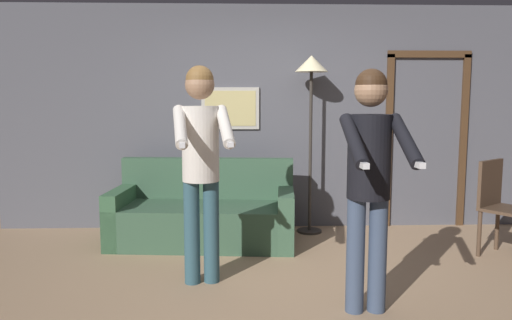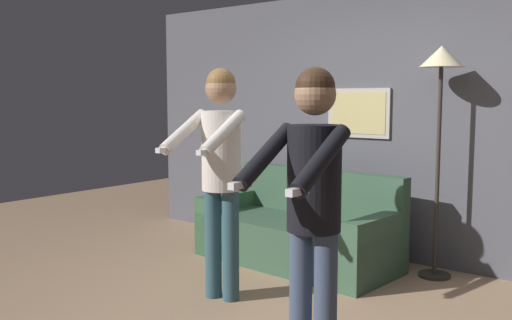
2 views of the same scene
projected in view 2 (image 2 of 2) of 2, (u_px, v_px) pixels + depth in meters
back_wall_assembly at (409, 126)px, 5.35m from camera, size 6.40×0.10×2.60m
couch at (298, 234)px, 5.40m from camera, size 1.97×1.01×0.87m
torchiere_lamp at (441, 81)px, 4.82m from camera, size 0.37×0.37×2.00m
person_standing_left at (220, 160)px, 4.33m from camera, size 0.51×0.73×1.78m
person_standing_right at (312, 192)px, 3.11m from camera, size 0.44×0.68×1.72m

